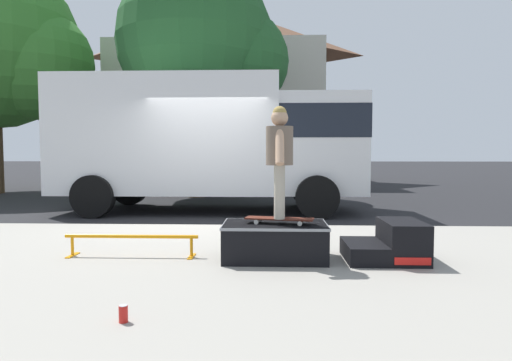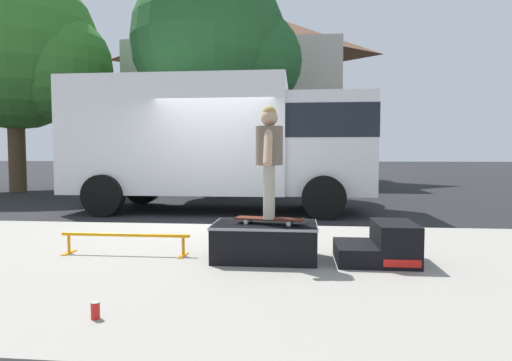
% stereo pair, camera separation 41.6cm
% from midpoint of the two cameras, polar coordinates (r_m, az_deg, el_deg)
% --- Properties ---
extents(ground_plane, '(140.00, 140.00, 0.00)m').
position_cam_midpoint_polar(ground_plane, '(8.14, -8.89, -6.01)').
color(ground_plane, black).
extents(sidewalk_slab, '(50.00, 5.00, 0.12)m').
position_cam_midpoint_polar(sidewalk_slab, '(5.27, -15.27, -10.66)').
color(sidewalk_slab, gray).
rests_on(sidewalk_slab, ground).
extents(skate_box, '(1.20, 0.75, 0.42)m').
position_cam_midpoint_polar(skate_box, '(5.06, 0.12, -7.84)').
color(skate_box, black).
rests_on(skate_box, sidewalk_slab).
extents(kicker_ramp, '(0.87, 0.76, 0.45)m').
position_cam_midpoint_polar(kicker_ramp, '(5.20, 15.06, -8.07)').
color(kicker_ramp, black).
rests_on(kicker_ramp, sidewalk_slab).
extents(grind_rail, '(1.60, 0.28, 0.26)m').
position_cam_midpoint_polar(grind_rail, '(5.46, -18.19, -7.43)').
color(grind_rail, orange).
rests_on(grind_rail, sidewalk_slab).
extents(skateboard, '(0.80, 0.35, 0.07)m').
position_cam_midpoint_polar(skateboard, '(4.98, 0.68, -5.09)').
color(skateboard, '#4C1E14').
rests_on(skateboard, skate_box).
extents(skater_kid, '(0.31, 0.65, 1.27)m').
position_cam_midpoint_polar(skater_kid, '(4.92, 0.69, 3.70)').
color(skater_kid, '#B7AD99').
rests_on(skater_kid, skateboard).
extents(soda_can, '(0.07, 0.07, 0.13)m').
position_cam_midpoint_polar(soda_can, '(3.48, -20.48, -16.13)').
color(soda_can, red).
rests_on(soda_can, sidewalk_slab).
extents(box_truck, '(6.91, 2.63, 3.05)m').
position_cam_midpoint_polar(box_truck, '(10.21, -6.91, 5.51)').
color(box_truck, white).
rests_on(box_truck, ground).
extents(street_tree_main, '(5.23, 4.76, 7.14)m').
position_cam_midpoint_polar(street_tree_main, '(13.96, -7.66, 17.06)').
color(street_tree_main, brown).
rests_on(street_tree_main, ground).
extents(street_tree_neighbour, '(6.28, 5.71, 7.91)m').
position_cam_midpoint_polar(street_tree_neighbour, '(17.49, -31.24, 14.70)').
color(street_tree_neighbour, brown).
rests_on(street_tree_neighbour, ground).
extents(house_behind, '(9.54, 8.23, 8.40)m').
position_cam_midpoint_polar(house_behind, '(21.36, -4.95, 11.31)').
color(house_behind, beige).
rests_on(house_behind, ground).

